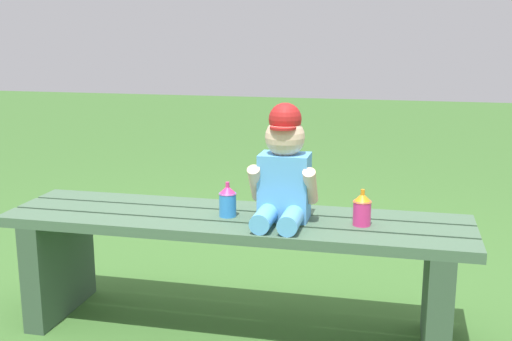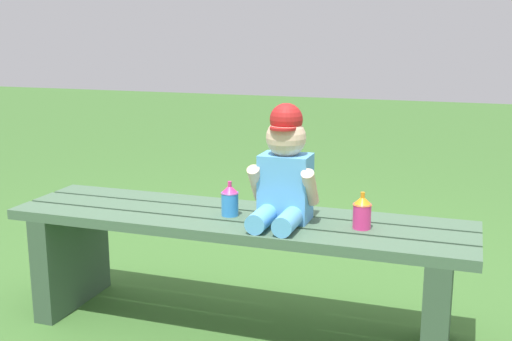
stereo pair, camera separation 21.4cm
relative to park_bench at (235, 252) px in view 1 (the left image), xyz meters
The scene contains 5 objects.
ground_plane 0.30m from the park_bench, 90.00° to the left, with size 16.00×16.00×0.00m, color #3D6B2D.
park_bench is the anchor object (origin of this frame).
child_figure 0.36m from the park_bench, ahead, with size 0.23×0.27×0.40m.
sippy_cup_left 0.20m from the park_bench, 161.94° to the right, with size 0.06×0.06×0.12m.
sippy_cup_right 0.48m from the park_bench, ahead, with size 0.06×0.06×0.12m.
Camera 1 is at (0.56, -2.09, 1.08)m, focal length 44.74 mm.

